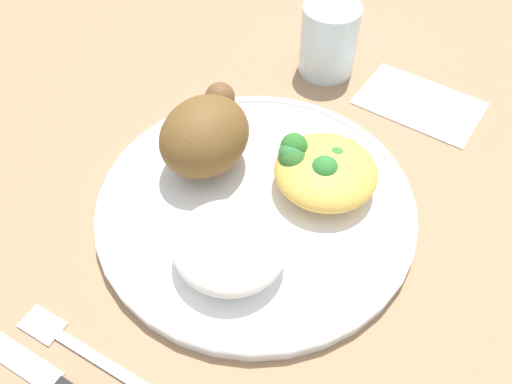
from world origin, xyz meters
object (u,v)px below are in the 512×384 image
roasted_chicken (205,134)px  knife (57,384)px  rice_pile (229,246)px  water_glass (329,40)px  plate (256,204)px  fork (85,351)px  mac_cheese_with_broccoli (322,169)px  napkin (420,103)px

roasted_chicken → knife: size_ratio=0.52×
rice_pile → water_glass: size_ratio=1.17×
plate → fork: plate is taller
fork → water_glass: water_glass is taller
rice_pile → knife: (-0.15, 0.04, -0.03)m
rice_pile → mac_cheese_with_broccoli: 0.12m
plate → water_glass: (0.22, 0.06, 0.03)m
rice_pile → fork: 0.14m
mac_cheese_with_broccoli → knife: size_ratio=0.50×
plate → fork: 0.19m
mac_cheese_with_broccoli → knife: bearing=167.2°
plate → water_glass: water_glass is taller
knife → napkin: 0.45m
water_glass → rice_pile: bearing=-165.3°
fork → rice_pile: bearing=-19.8°
plate → roasted_chicken: 0.08m
roasted_chicken → mac_cheese_with_broccoli: (0.04, -0.10, -0.02)m
roasted_chicken → napkin: size_ratio=0.75×
plate → roasted_chicken: size_ratio=2.97×
roasted_chicken → water_glass: size_ratio=1.21×
plate → mac_cheese_with_broccoli: size_ratio=3.09×
napkin → roasted_chicken: bearing=149.1°
roasted_chicken → water_glass: 0.21m
plate → rice_pile: 0.07m
plate → mac_cheese_with_broccoli: mac_cheese_with_broccoli is taller
roasted_chicken → water_glass: roasted_chicken is taller
fork → knife: (-0.03, -0.00, 0.00)m
water_glass → plate: bearing=-165.8°
water_glass → fork: bearing=-175.8°
roasted_chicken → fork: 0.21m
napkin → fork: bearing=168.0°
mac_cheese_with_broccoli → fork: 0.25m
fork → napkin: bearing=-12.0°
roasted_chicken → rice_pile: (-0.08, -0.08, -0.02)m
water_glass → napkin: bearing=-86.7°
mac_cheese_with_broccoli → fork: mac_cheese_with_broccoli is taller
knife → mac_cheese_with_broccoli: bearing=-12.8°
knife → water_glass: (0.44, 0.03, 0.04)m
water_glass → napkin: 0.12m
water_glass → roasted_chicken: bearing=177.2°
rice_pile → mac_cheese_with_broccoli: size_ratio=1.00×
rice_pile → mac_cheese_with_broccoli: (0.11, -0.02, 0.00)m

